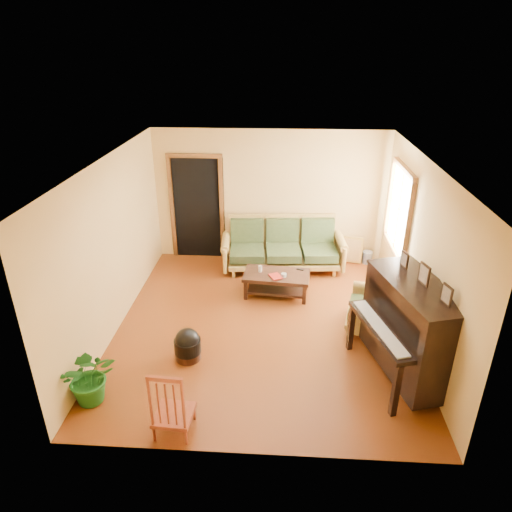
# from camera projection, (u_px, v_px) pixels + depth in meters

# --- Properties ---
(floor) EXTENTS (5.00, 5.00, 0.00)m
(floor) POSITION_uv_depth(u_px,v_px,m) (263.00, 324.00, 7.21)
(floor) COLOR #57240B
(floor) RESTS_ON ground
(doorway) EXTENTS (1.08, 0.16, 2.05)m
(doorway) POSITION_uv_depth(u_px,v_px,m) (197.00, 209.00, 9.09)
(doorway) COLOR black
(doorway) RESTS_ON floor
(window) EXTENTS (0.12, 1.36, 1.46)m
(window) POSITION_uv_depth(u_px,v_px,m) (399.00, 210.00, 7.61)
(window) COLOR white
(window) RESTS_ON right_wall
(sofa) EXTENTS (2.38, 1.15, 0.99)m
(sofa) POSITION_uv_depth(u_px,v_px,m) (283.00, 246.00, 8.76)
(sofa) COLOR #A4813C
(sofa) RESTS_ON floor
(coffee_table) EXTENTS (1.18, 0.72, 0.41)m
(coffee_table) POSITION_uv_depth(u_px,v_px,m) (276.00, 284.00, 7.98)
(coffee_table) COLOR black
(coffee_table) RESTS_ON floor
(armchair) EXTENTS (0.98, 1.01, 0.85)m
(armchair) POSITION_uv_depth(u_px,v_px,m) (372.00, 304.00, 6.95)
(armchair) COLOR #A4813C
(armchair) RESTS_ON floor
(piano) EXTENTS (1.30, 1.74, 1.37)m
(piano) POSITION_uv_depth(u_px,v_px,m) (411.00, 331.00, 5.86)
(piano) COLOR black
(piano) RESTS_ON floor
(footstool) EXTENTS (0.49, 0.49, 0.36)m
(footstool) POSITION_uv_depth(u_px,v_px,m) (188.00, 348.00, 6.37)
(footstool) COLOR black
(footstool) RESTS_ON floor
(red_chair) EXTENTS (0.45, 0.49, 0.91)m
(red_chair) POSITION_uv_depth(u_px,v_px,m) (172.00, 399.00, 5.07)
(red_chair) COLOR maroon
(red_chair) RESTS_ON floor
(leaning_frame) EXTENTS (0.43, 0.20, 0.56)m
(leaning_frame) POSITION_uv_depth(u_px,v_px,m) (352.00, 250.00, 9.11)
(leaning_frame) COLOR #B7913D
(leaning_frame) RESTS_ON floor
(ceramic_crock) EXTENTS (0.26, 0.26, 0.25)m
(ceramic_crock) POSITION_uv_depth(u_px,v_px,m) (367.00, 257.00, 9.15)
(ceramic_crock) COLOR #34539E
(ceramic_crock) RESTS_ON floor
(potted_plant) EXTENTS (0.83, 0.78, 0.73)m
(potted_plant) POSITION_uv_depth(u_px,v_px,m) (90.00, 376.00, 5.55)
(potted_plant) COLOR #1D5E1B
(potted_plant) RESTS_ON floor
(book) EXTENTS (0.26, 0.29, 0.02)m
(book) POSITION_uv_depth(u_px,v_px,m) (271.00, 278.00, 7.74)
(book) COLOR #A51F16
(book) RESTS_ON coffee_table
(candle) EXTENTS (0.08, 0.08, 0.11)m
(candle) POSITION_uv_depth(u_px,v_px,m) (260.00, 269.00, 7.94)
(candle) COLOR white
(candle) RESTS_ON coffee_table
(glass_jar) EXTENTS (0.12, 0.12, 0.06)m
(glass_jar) POSITION_uv_depth(u_px,v_px,m) (284.00, 275.00, 7.78)
(glass_jar) COLOR silver
(glass_jar) RESTS_ON coffee_table
(remote) EXTENTS (0.14, 0.09, 0.01)m
(remote) POSITION_uv_depth(u_px,v_px,m) (300.00, 269.00, 8.02)
(remote) COLOR black
(remote) RESTS_ON coffee_table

